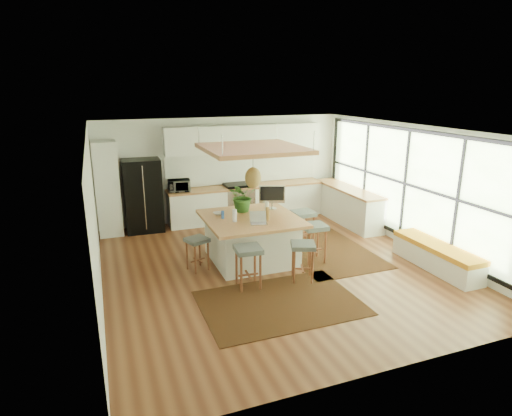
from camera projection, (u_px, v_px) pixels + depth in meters
name	position (u px, v px, depth m)	size (l,w,h in m)	color
floor	(274.00, 266.00, 8.55)	(7.00, 7.00, 0.00)	#5E2E1A
ceiling	(276.00, 130.00, 7.80)	(7.00, 7.00, 0.00)	white
wall_back	(223.00, 169.00, 11.32)	(6.50, 6.50, 0.00)	white
wall_front	(391.00, 274.00, 5.02)	(6.50, 6.50, 0.00)	white
wall_left	(94.00, 219.00, 7.07)	(7.00, 7.00, 0.00)	white
wall_right	(413.00, 187.00, 9.27)	(7.00, 7.00, 0.00)	white
window_wall	(412.00, 185.00, 9.25)	(0.10, 6.20, 2.60)	black
pantry	(107.00, 189.00, 10.10)	(0.55, 0.60, 2.25)	white
back_counter_base	(247.00, 203.00, 11.47)	(4.20, 0.60, 0.88)	white
back_counter_top	(247.00, 186.00, 11.34)	(4.24, 0.64, 0.05)	#A7653B
backsplash	(243.00, 168.00, 11.49)	(4.20, 0.02, 0.80)	white
upper_cabinets	(245.00, 138.00, 11.12)	(4.20, 0.34, 0.70)	white
range	(238.00, 202.00, 11.37)	(0.76, 0.62, 1.00)	#A5A5AA
right_counter_base	(347.00, 206.00, 11.21)	(0.60, 2.50, 0.88)	white
right_counter_top	(349.00, 189.00, 11.09)	(0.64, 2.54, 0.05)	#A7653B
window_bench	(436.00, 256.00, 8.39)	(0.52, 2.00, 0.50)	white
ceiling_panel	(253.00, 163.00, 8.24)	(1.86, 1.86, 0.80)	#A7653B
rug_near	(280.00, 303.00, 7.10)	(2.60, 1.80, 0.01)	black
rug_right	(326.00, 251.00, 9.30)	(1.80, 2.60, 0.01)	black
fridge	(143.00, 194.00, 10.42)	(0.89, 0.70, 1.79)	black
island	(251.00, 239.00, 8.73)	(1.85, 1.85, 0.93)	#A7653B
stool_near_left	(248.00, 269.00, 7.58)	(0.45, 0.45, 0.76)	#4F5757
stool_near_right	(302.00, 262.00, 7.86)	(0.43, 0.43, 0.73)	#4F5757
stool_right_front	(313.00, 245.00, 8.70)	(0.47, 0.47, 0.80)	#4F5757
stool_right_back	(303.00, 230.00, 9.62)	(0.47, 0.47, 0.79)	#4F5757
stool_left_side	(197.00, 253.00, 8.30)	(0.39, 0.39, 0.66)	#4F5757
laptop	(259.00, 218.00, 8.15)	(0.32, 0.34, 0.24)	#A5A5AA
monitor	(272.00, 197.00, 9.11)	(0.56, 0.20, 0.52)	#A5A5AA
microwave	(179.00, 184.00, 10.67)	(0.53, 0.29, 0.36)	#A5A5AA
island_plant	(243.00, 199.00, 8.95)	(0.60, 0.67, 0.52)	#1E4C19
island_bowl	(218.00, 214.00, 8.75)	(0.21, 0.21, 0.05)	white
island_bottle_0	(223.00, 214.00, 8.48)	(0.07, 0.07, 0.19)	blue
island_bottle_1	(234.00, 217.00, 8.30)	(0.07, 0.07, 0.19)	white
island_bottle_2	(268.00, 215.00, 8.39)	(0.07, 0.07, 0.19)	brown
island_bottle_3	(266.00, 210.00, 8.74)	(0.07, 0.07, 0.19)	white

